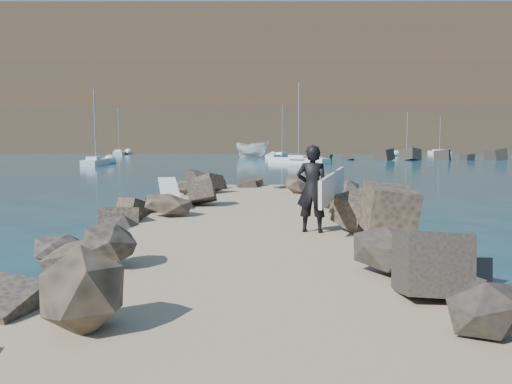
# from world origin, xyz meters

# --- Properties ---
(ground) EXTENTS (800.00, 800.00, 0.00)m
(ground) POSITION_xyz_m (0.00, 0.00, 0.00)
(ground) COLOR #0F384C
(ground) RESTS_ON ground
(jetty) EXTENTS (6.00, 26.00, 0.60)m
(jetty) POSITION_xyz_m (0.00, -2.00, 0.30)
(jetty) COLOR #8C7759
(jetty) RESTS_ON ground
(riprap_left) EXTENTS (2.60, 22.00, 1.00)m
(riprap_left) POSITION_xyz_m (-2.90, -1.50, 0.50)
(riprap_left) COLOR black
(riprap_left) RESTS_ON ground
(riprap_right) EXTENTS (2.60, 22.00, 1.00)m
(riprap_right) POSITION_xyz_m (2.90, -1.50, 0.50)
(riprap_right) COLOR black
(riprap_right) RESTS_ON ground
(headland) EXTENTS (360.00, 140.00, 32.00)m
(headland) POSITION_xyz_m (10.00, 160.00, 16.00)
(headland) COLOR #2D4919
(headland) RESTS_ON ground
(surfboard_resting) EXTENTS (1.11, 2.38, 0.08)m
(surfboard_resting) POSITION_xyz_m (-2.77, 3.40, 1.04)
(surfboard_resting) COLOR silver
(surfboard_resting) RESTS_ON riprap_left
(boat_imported) EXTENTS (6.55, 6.20, 2.54)m
(boat_imported) POSITION_xyz_m (-0.63, 66.72, 1.27)
(boat_imported) COLOR silver
(boat_imported) RESTS_ON ground
(surfer_with_board) EXTENTS (1.32, 2.32, 1.97)m
(surfer_with_board) POSITION_xyz_m (1.33, -1.15, 1.59)
(surfer_with_board) COLOR black
(surfer_with_board) RESTS_ON jetty
(sailboat_c) EXTENTS (7.04, 6.65, 9.49)m
(sailboat_c) POSITION_xyz_m (4.93, 46.23, 0.35)
(sailboat_c) COLOR silver
(sailboat_c) RESTS_ON ground
(sailboat_e) EXTENTS (2.90, 7.59, 8.92)m
(sailboat_e) POSITION_xyz_m (-25.74, 81.22, 0.35)
(sailboat_e) COLOR silver
(sailboat_e) RESTS_ON ground
(sailboat_f) EXTENTS (2.50, 6.19, 7.40)m
(sailboat_f) POSITION_xyz_m (34.94, 83.04, 0.35)
(sailboat_f) COLOR silver
(sailboat_f) RESTS_ON ground
(sailboat_d) EXTENTS (3.37, 6.28, 7.55)m
(sailboat_d) POSITION_xyz_m (25.45, 72.31, 0.35)
(sailboat_d) COLOR silver
(sailboat_d) RESTS_ON ground
(sailboat_a) EXTENTS (1.93, 6.94, 8.30)m
(sailboat_a) POSITION_xyz_m (-17.36, 41.51, 0.35)
(sailboat_a) COLOR silver
(sailboat_a) RESTS_ON ground
(sailboat_b) EXTENTS (5.08, 6.17, 8.00)m
(sailboat_b) POSITION_xyz_m (3.82, 61.67, 0.35)
(sailboat_b) COLOR silver
(sailboat_b) RESTS_ON ground
(headland_buildings) EXTENTS (137.50, 30.50, 5.00)m
(headland_buildings) POSITION_xyz_m (16.81, 152.19, 33.97)
(headland_buildings) COLOR white
(headland_buildings) RESTS_ON headland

